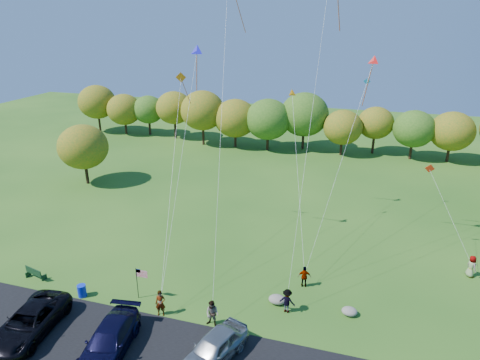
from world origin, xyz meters
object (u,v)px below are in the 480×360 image
Objects in this scene: flyer_c at (287,301)px; flyer_d at (304,277)px; minivan_dark at (30,322)px; minivan_navy at (109,341)px; flyer_a at (160,303)px; trash_barrel at (82,291)px; flyer_e at (471,266)px; flyer_b at (212,314)px; park_bench at (34,273)px; minivan_silver at (214,348)px.

flyer_d is (0.65, 3.14, -0.03)m from flyer_c.
minivan_dark is 16.07m from flyer_c.
minivan_dark is 18.14m from flyer_d.
flyer_d is at bearing 36.73° from minivan_navy.
trash_barrel is (-6.17, 0.21, -0.47)m from flyer_a.
flyer_e is at bearing 21.77° from trash_barrel.
flyer_a is at bearing -1.93° from trash_barrel.
minivan_dark is at bearing 171.66° from minivan_navy.
flyer_a is at bearing 63.32° from minivan_navy.
flyer_b is 1.07× the size of park_bench.
minivan_silver is 15.95m from park_bench.
minivan_dark is at bearing 32.96° from flyer_c.
minivan_dark is 7.89m from flyer_a.
flyer_e is (16.57, 10.72, -0.04)m from flyer_b.
minivan_silver reaches higher than flyer_d.
flyer_b is 1.11× the size of flyer_d.
flyer_a is 1.11× the size of flyer_d.
flyer_b reaches higher than minivan_navy.
minivan_silver reaches higher than trash_barrel.
flyer_e is (21.45, 14.63, -0.01)m from minivan_navy.
trash_barrel is at bearing 131.48° from minivan_navy.
park_bench is at bearing -175.49° from flyer_b.
minivan_navy is 4.12m from flyer_a.
minivan_dark is at bearing -99.41° from trash_barrel.
minivan_navy is 6.33× the size of trash_barrel.
park_bench is 4.71m from trash_barrel.
minivan_silver is 6.26m from flyer_c.
flyer_d is (15.30, 9.75, -0.05)m from minivan_dark.
minivan_navy is 1.16× the size of minivan_silver.
flyer_c is 1.00× the size of park_bench.
minivan_navy is at bearing 34.93° from flyer_d.
minivan_dark is at bearing -151.06° from flyer_b.
park_bench is (-15.51, 3.71, -0.37)m from minivan_silver.
flyer_a reaches higher than trash_barrel.
flyer_b reaches higher than minivan_dark.
flyer_d is 15.67m from trash_barrel.
park_bench is at bearing 4.09° from flyer_d.
flyer_e reaches higher than minivan_dark.
minivan_navy is 25.97m from flyer_e.
flyer_e reaches higher than flyer_d.
flyer_c reaches higher than minivan_navy.
flyer_d reaches higher than park_bench.
flyer_b is (-1.12, 2.73, 0.02)m from minivan_silver.
flyer_d is at bearing 58.57° from flyer_b.
minivan_silver is 11.26m from trash_barrel.
trash_barrel is at bearing -172.82° from flyer_b.
flyer_b is 2.05× the size of trash_barrel.
minivan_silver is at bearing -0.26° from park_bench.
flyer_a is at bearing 23.55° from minivan_dark.
flyer_b is at bearing 14.40° from minivan_dark.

